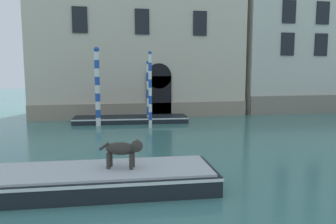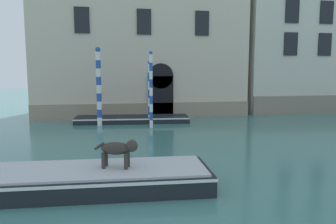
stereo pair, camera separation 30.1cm
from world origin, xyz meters
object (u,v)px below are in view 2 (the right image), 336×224
boat_moored_near_palazzo (132,119)px  mooring_pole_1 (150,92)px  boat_foreground (50,180)px  dog_on_deck (119,149)px  mooring_pole_0 (151,90)px  mooring_pole_2 (99,86)px

boat_moored_near_palazzo → mooring_pole_1: mooring_pole_1 is taller
boat_foreground → dog_on_deck: size_ratio=7.46×
dog_on_deck → boat_moored_near_palazzo: bearing=100.2°
dog_on_deck → mooring_pole_0: bearing=93.4°
mooring_pole_0 → dog_on_deck: bearing=-102.8°
boat_moored_near_palazzo → mooring_pole_1: bearing=-22.3°
mooring_pole_1 → mooring_pole_2: (-2.95, -0.34, 0.38)m
boat_foreground → boat_moored_near_palazzo: 11.56m
boat_foreground → mooring_pole_0: 9.91m
boat_moored_near_palazzo → boat_foreground: bearing=-100.8°
dog_on_deck → boat_moored_near_palazzo: dog_on_deck is taller
boat_moored_near_palazzo → mooring_pole_0: bearing=-64.3°
mooring_pole_1 → mooring_pole_2: mooring_pole_2 is taller
boat_moored_near_palazzo → mooring_pole_1: size_ratio=1.87×
mooring_pole_0 → mooring_pole_2: bearing=154.0°
mooring_pole_0 → mooring_pole_1: 1.73m
dog_on_deck → boat_moored_near_palazzo: 11.38m
dog_on_deck → mooring_pole_2: mooring_pole_2 is taller
mooring_pole_0 → mooring_pole_2: mooring_pole_2 is taller
mooring_pole_0 → mooring_pole_1: mooring_pole_0 is taller
boat_foreground → boat_moored_near_palazzo: size_ratio=1.23×
dog_on_deck → boat_moored_near_palazzo: (1.19, 11.29, -0.90)m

